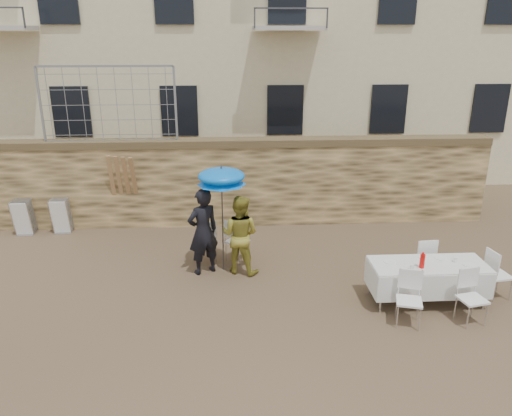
{
  "coord_description": "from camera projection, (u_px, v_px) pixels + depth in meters",
  "views": [
    {
      "loc": [
        -0.11,
        -7.28,
        4.78
      ],
      "look_at": [
        0.4,
        2.2,
        1.4
      ],
      "focal_mm": 35.0,
      "sensor_mm": 36.0,
      "label": 1
    }
  ],
  "objects": [
    {
      "name": "woman_dress",
      "position": [
        240.0,
        235.0,
        10.23
      ],
      "size": [
        0.99,
        0.89,
        1.67
      ],
      "primitive_type": "imported",
      "rotation": [
        0.0,
        0.0,
        2.75
      ],
      "color": "gold",
      "rests_on": "ground"
    },
    {
      "name": "soda_bottle",
      "position": [
        422.0,
        261.0,
        8.89
      ],
      "size": [
        0.09,
        0.09,
        0.26
      ],
      "primitive_type": "cylinder",
      "color": "red",
      "rests_on": "banquet_table"
    },
    {
      "name": "ground",
      "position": [
        240.0,
        329.0,
        8.46
      ],
      "size": [
        80.0,
        80.0,
        0.0
      ],
      "primitive_type": "plane",
      "color": "brown",
      "rests_on": "ground"
    },
    {
      "name": "chair_stack_left",
      "position": [
        26.0,
        214.0,
        12.43
      ],
      "size": [
        0.46,
        0.47,
        0.92
      ],
      "primitive_type": null,
      "color": "white",
      "rests_on": "ground"
    },
    {
      "name": "man_suit",
      "position": [
        203.0,
        232.0,
        10.16
      ],
      "size": [
        0.8,
        0.71,
        1.83
      ],
      "primitive_type": "imported",
      "rotation": [
        0.0,
        0.0,
        3.65
      ],
      "color": "black",
      "rests_on": "ground"
    },
    {
      "name": "couple_chair_right",
      "position": [
        237.0,
        240.0,
        10.86
      ],
      "size": [
        0.67,
        0.67,
        0.96
      ],
      "primitive_type": null,
      "rotation": [
        0.0,
        0.0,
        2.5
      ],
      "color": "white",
      "rests_on": "ground"
    },
    {
      "name": "table_chair_front_right",
      "position": [
        473.0,
        298.0,
        8.5
      ],
      "size": [
        0.57,
        0.57,
        0.96
      ],
      "primitive_type": null,
      "rotation": [
        0.0,
        0.0,
        0.21
      ],
      "color": "white",
      "rests_on": "ground"
    },
    {
      "name": "table_chair_side",
      "position": [
        498.0,
        274.0,
        9.35
      ],
      "size": [
        0.55,
        0.55,
        0.96
      ],
      "primitive_type": null,
      "rotation": [
        0.0,
        0.0,
        1.72
      ],
      "color": "white",
      "rests_on": "ground"
    },
    {
      "name": "couple_chair_left",
      "position": [
        205.0,
        241.0,
        10.83
      ],
      "size": [
        0.63,
        0.63,
        0.96
      ],
      "primitive_type": null,
      "rotation": [
        0.0,
        0.0,
        3.54
      ],
      "color": "white",
      "rests_on": "ground"
    },
    {
      "name": "chain_link_fence",
      "position": [
        108.0,
        105.0,
        11.97
      ],
      "size": [
        3.2,
        0.06,
        1.8
      ],
      "primitive_type": null,
      "color": "gray",
      "rests_on": "stone_wall"
    },
    {
      "name": "wood_planks",
      "position": [
        126.0,
        191.0,
        12.44
      ],
      "size": [
        0.7,
        0.2,
        2.0
      ],
      "primitive_type": null,
      "color": "#A37749",
      "rests_on": "ground"
    },
    {
      "name": "stone_wall",
      "position": [
        235.0,
        183.0,
        12.79
      ],
      "size": [
        13.0,
        0.5,
        2.2
      ],
      "primitive_type": "cube",
      "color": "olive",
      "rests_on": "ground"
    },
    {
      "name": "table_chair_back",
      "position": [
        422.0,
        259.0,
        9.95
      ],
      "size": [
        0.51,
        0.51,
        0.96
      ],
      "primitive_type": null,
      "rotation": [
        0.0,
        0.0,
        3.21
      ],
      "color": "white",
      "rests_on": "ground"
    },
    {
      "name": "umbrella",
      "position": [
        222.0,
        179.0,
        9.92
      ],
      "size": [
        0.99,
        0.99,
        2.11
      ],
      "color": "#3F3F44",
      "rests_on": "ground"
    },
    {
      "name": "table_chair_front_left",
      "position": [
        409.0,
        300.0,
        8.45
      ],
      "size": [
        0.59,
        0.59,
        0.96
      ],
      "primitive_type": null,
      "rotation": [
        0.0,
        0.0,
        -0.27
      ],
      "color": "white",
      "rests_on": "ground"
    },
    {
      "name": "banquet_table",
      "position": [
        429.0,
        266.0,
        9.1
      ],
      "size": [
        2.1,
        0.85,
        0.78
      ],
      "color": "silver",
      "rests_on": "ground"
    },
    {
      "name": "chair_stack_right",
      "position": [
        63.0,
        214.0,
        12.47
      ],
      "size": [
        0.46,
        0.4,
        0.92
      ],
      "primitive_type": null,
      "color": "white",
      "rests_on": "ground"
    }
  ]
}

